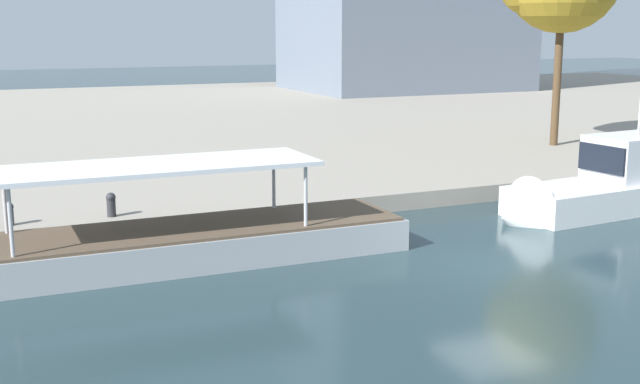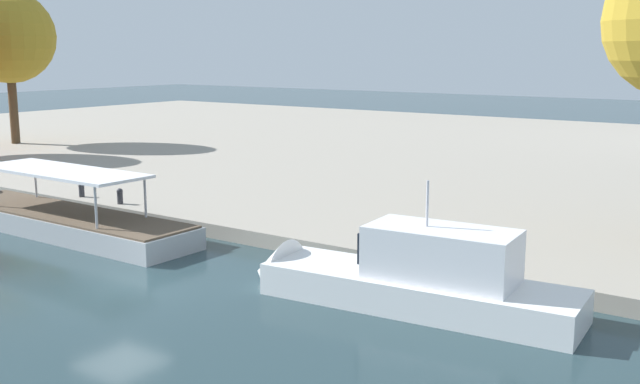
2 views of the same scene
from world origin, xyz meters
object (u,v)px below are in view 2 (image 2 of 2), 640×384
(motor_yacht_2, at_px, (402,283))
(mooring_bollard_0, at_px, (82,189))
(mooring_bollard_2, at_px, (120,196))
(tour_boat_1, at_px, (49,221))

(motor_yacht_2, distance_m, mooring_bollard_0, 19.84)
(motor_yacht_2, bearing_deg, mooring_bollard_2, -16.40)
(motor_yacht_2, xyz_separation_m, mooring_bollard_2, (-16.66, 3.37, 0.31))
(tour_boat_1, distance_m, mooring_bollard_2, 3.58)
(motor_yacht_2, xyz_separation_m, mooring_bollard_0, (-19.53, 3.44, 0.28))
(motor_yacht_2, relative_size, mooring_bollard_2, 14.70)
(motor_yacht_2, height_order, mooring_bollard_2, motor_yacht_2)
(tour_boat_1, height_order, motor_yacht_2, motor_yacht_2)
(tour_boat_1, distance_m, mooring_bollard_0, 4.33)
(tour_boat_1, bearing_deg, mooring_bollard_2, -97.60)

